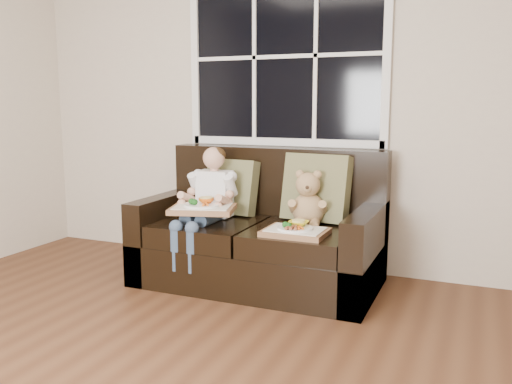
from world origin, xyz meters
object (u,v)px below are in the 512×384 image
at_px(tray_right, 296,230).
at_px(tray_left, 203,208).
at_px(child, 209,195).
at_px(teddy_bear, 308,202).
at_px(loveseat, 262,240).

bearing_deg(tray_right, tray_left, 179.01).
relative_size(child, teddy_bear, 2.01).
xyz_separation_m(loveseat, teddy_bear, (0.34, 0.01, 0.30)).
distance_m(loveseat, teddy_bear, 0.46).
xyz_separation_m(child, tray_right, (0.73, -0.19, -0.15)).
bearing_deg(child, tray_left, -76.23).
relative_size(loveseat, child, 2.09).
distance_m(tray_left, tray_right, 0.70).
relative_size(child, tray_left, 1.59).
bearing_deg(tray_right, teddy_bear, 93.97).
bearing_deg(loveseat, child, -162.59).
bearing_deg(tray_right, loveseat, 140.42).
distance_m(loveseat, tray_left, 0.51).
bearing_deg(loveseat, tray_left, -139.01).
height_order(child, tray_left, child).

